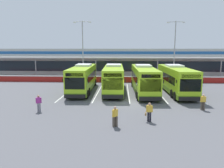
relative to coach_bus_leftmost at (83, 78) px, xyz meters
name	(u,v)px	position (x,y,z in m)	size (l,w,h in m)	color
ground_plane	(130,103)	(6.44, -6.48, -1.79)	(200.00, 200.00, 0.00)	#56565B
terminal_building	(126,62)	(6.44, 20.43, 1.23)	(70.00, 13.00, 6.00)	#B7B7B2
red_barrier_wall	(127,79)	(6.44, 8.02, -1.23)	(60.00, 0.40, 1.10)	maroon
coach_bus_leftmost	(83,78)	(0.00, 0.00, 0.00)	(3.09, 12.20, 3.78)	#9ED11E
coach_bus_left_centre	(114,79)	(4.37, -0.02, 0.00)	(3.09, 12.20, 3.78)	#9ED11E
coach_bus_centre	(144,80)	(8.55, -0.85, 0.00)	(3.09, 12.20, 3.78)	#9ED11E
coach_bus_right_centre	(175,80)	(12.88, -0.64, 0.00)	(3.09, 12.20, 3.78)	#9ED11E
bay_stripe_far_west	(69,91)	(-1.96, -0.48, -1.78)	(0.14, 13.00, 0.01)	silver
bay_stripe_west	(98,92)	(2.24, -0.48, -1.78)	(0.14, 13.00, 0.01)	silver
bay_stripe_mid_west	(128,92)	(6.44, -0.48, -1.78)	(0.14, 13.00, 0.01)	silver
bay_stripe_centre	(158,92)	(10.64, -0.48, -1.78)	(0.14, 13.00, 0.01)	silver
bay_stripe_mid_east	(189,92)	(14.84, -0.48, -1.78)	(0.14, 13.00, 0.01)	silver
pedestrian_with_handbag	(149,112)	(7.81, -12.73, -0.93)	(0.62, 0.32, 1.62)	black
pedestrian_in_dark_coat	(39,103)	(-2.40, -10.35, -0.91)	(0.52, 0.34, 1.62)	slate
pedestrian_child	(203,102)	(13.52, -9.13, -0.91)	(0.54, 0.29, 1.62)	#4C4238
pedestrian_near_bin	(115,116)	(5.05, -14.02, -0.91)	(0.44, 0.45, 1.62)	#4C4238
lamp_post_west	(83,47)	(-1.74, 9.68, 4.50)	(3.24, 0.28, 11.00)	#9E9EA3
lamp_post_centre	(175,47)	(15.33, 10.75, 4.50)	(3.24, 0.28, 11.00)	#9E9EA3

